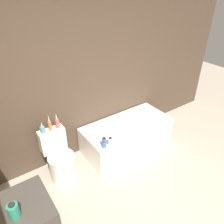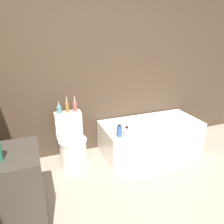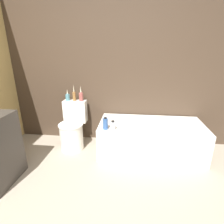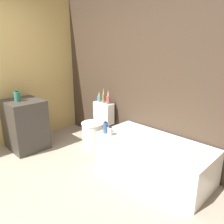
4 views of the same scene
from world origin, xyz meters
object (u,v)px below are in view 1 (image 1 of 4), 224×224
(bathtub, at_px, (127,135))
(vase_silver, at_px, (50,125))
(vase_gold, at_px, (42,129))
(soap_bottle_glass, at_px, (14,211))
(shampoo_bottle_tall, at_px, (104,143))
(toilet, at_px, (60,160))
(vase_bronze, at_px, (57,123))
(shampoo_bottle_short, at_px, (110,141))

(bathtub, height_order, vase_silver, vase_silver)
(vase_silver, bearing_deg, vase_gold, 179.56)
(soap_bottle_glass, distance_m, vase_gold, 1.35)
(vase_gold, distance_m, shampoo_bottle_tall, 0.90)
(toilet, bearing_deg, shampoo_bottle_tall, -28.41)
(vase_bronze, bearing_deg, shampoo_bottle_short, -42.17)
(vase_gold, bearing_deg, toilet, -59.61)
(soap_bottle_glass, relative_size, shampoo_bottle_short, 1.27)
(soap_bottle_glass, relative_size, shampoo_bottle_tall, 0.98)
(vase_gold, bearing_deg, soap_bottle_glass, -119.10)
(vase_gold, height_order, shampoo_bottle_tall, vase_gold)
(vase_gold, relative_size, vase_silver, 0.70)
(bathtub, relative_size, soap_bottle_glass, 9.01)
(soap_bottle_glass, distance_m, shampoo_bottle_tall, 1.55)
(vase_silver, relative_size, vase_bronze, 1.08)
(toilet, distance_m, vase_gold, 0.54)
(vase_gold, xyz_separation_m, vase_bronze, (0.23, 0.01, 0.02))
(shampoo_bottle_tall, bearing_deg, vase_gold, 143.95)
(vase_bronze, xyz_separation_m, shampoo_bottle_short, (0.58, -0.53, -0.27))
(bathtub, distance_m, vase_silver, 1.39)
(vase_gold, distance_m, vase_silver, 0.12)
(bathtub, relative_size, shampoo_bottle_short, 11.48)
(toilet, distance_m, soap_bottle_glass, 1.39)
(vase_bronze, distance_m, shampoo_bottle_short, 0.83)
(bathtub, relative_size, vase_gold, 8.31)
(bathtub, xyz_separation_m, shampoo_bottle_short, (-0.55, -0.29, 0.30))
(bathtub, bearing_deg, vase_bronze, 168.25)
(vase_silver, xyz_separation_m, shampoo_bottle_short, (0.69, -0.52, -0.28))
(toilet, height_order, vase_silver, vase_silver)
(soap_bottle_glass, height_order, shampoo_bottle_tall, soap_bottle_glass)
(bathtub, distance_m, vase_bronze, 1.29)
(vase_silver, height_order, shampoo_bottle_tall, vase_silver)
(bathtub, bearing_deg, vase_silver, 169.58)
(vase_bronze, bearing_deg, vase_gold, -178.56)
(vase_gold, relative_size, shampoo_bottle_short, 1.38)
(shampoo_bottle_tall, relative_size, shampoo_bottle_short, 1.30)
(bathtub, bearing_deg, toilet, 178.29)
(bathtub, distance_m, shampoo_bottle_tall, 0.78)
(toilet, xyz_separation_m, vase_bronze, (0.11, 0.20, 0.51))
(soap_bottle_glass, xyz_separation_m, shampoo_bottle_tall, (1.36, 0.67, -0.35))
(vase_gold, bearing_deg, shampoo_bottle_tall, -36.05)
(toilet, xyz_separation_m, shampoo_bottle_tall, (0.59, -0.32, 0.26))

